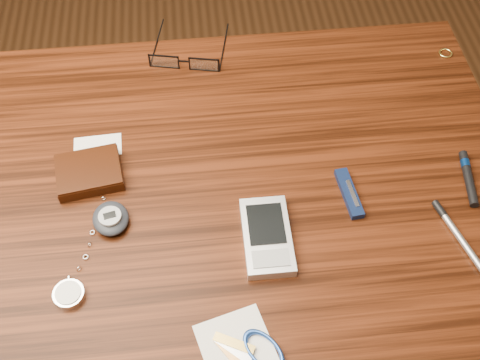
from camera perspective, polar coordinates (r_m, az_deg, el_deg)
The scene contains 11 objects.
desk at distance 1.00m, azimuth -3.78°, elevation -4.55°, with size 1.00×0.70×0.75m.
wallet_and_card at distance 0.95m, azimuth -14.11°, elevation 0.76°, with size 0.11×0.13×0.02m.
eyeglasses at distance 1.09m, azimuth -5.25°, elevation 11.21°, with size 0.15×0.15×0.03m.
gold_ring at distance 1.17m, azimuth 18.90°, elevation 11.32°, with size 0.02×0.02×0.00m, color #F1D96D.
pocket_watch at distance 0.85m, azimuth -15.79°, elevation -9.92°, with size 0.07×0.27×0.01m.
pda_phone at distance 0.86m, azimuth 2.57°, elevation -5.35°, with size 0.07×0.13×0.02m.
pedometer at distance 0.89m, azimuth -12.17°, elevation -3.57°, with size 0.06×0.07×0.02m.
notepad_keys at distance 0.79m, azimuth 1.06°, elevation -15.80°, with size 0.13×0.12×0.01m.
pocket_knife at distance 0.91m, azimuth 10.31°, elevation -1.24°, with size 0.03×0.09×0.01m.
silver_pen at distance 0.92m, azimuth 19.65°, elevation -4.47°, with size 0.04×0.12×0.01m.
black_blue_pen at distance 0.98m, azimuth 20.81°, elevation 0.32°, with size 0.03×0.10×0.01m.
Camera 1 is at (0.01, -0.53, 1.49)m, focal length 45.00 mm.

